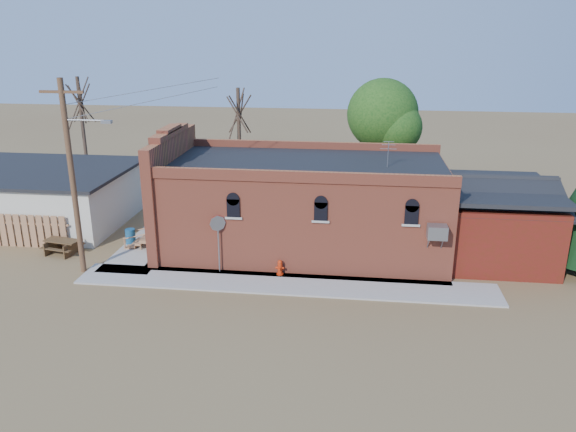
# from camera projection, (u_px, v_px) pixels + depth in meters

# --- Properties ---
(ground) EXTENTS (120.00, 120.00, 0.00)m
(ground) POSITION_uv_depth(u_px,v_px,m) (248.00, 292.00, 24.64)
(ground) COLOR brown
(ground) RESTS_ON ground
(sidewalk_south) EXTENTS (19.00, 2.20, 0.08)m
(sidewalk_south) POSITION_uv_depth(u_px,v_px,m) (285.00, 284.00, 25.30)
(sidewalk_south) COLOR #9E9991
(sidewalk_south) RESTS_ON ground
(sidewalk_west) EXTENTS (2.60, 10.00, 0.08)m
(sidewalk_west) POSITION_uv_depth(u_px,v_px,m) (157.00, 237.00, 31.01)
(sidewalk_west) COLOR #9E9991
(sidewalk_west) RESTS_ON ground
(brick_bar) EXTENTS (16.40, 7.97, 6.30)m
(brick_bar) POSITION_uv_depth(u_px,v_px,m) (299.00, 205.00, 28.88)
(brick_bar) COLOR #BF543A
(brick_bar) RESTS_ON ground
(red_shed) EXTENTS (5.40, 6.40, 4.30)m
(red_shed) POSITION_uv_depth(u_px,v_px,m) (497.00, 214.00, 27.75)
(red_shed) COLOR #521D0E
(red_shed) RESTS_ON ground
(wood_fence) EXTENTS (5.20, 0.10, 1.80)m
(wood_fence) POSITION_uv_depth(u_px,v_px,m) (22.00, 231.00, 29.43)
(wood_fence) COLOR #9F6F48
(wood_fence) RESTS_ON ground
(utility_pole) EXTENTS (3.12, 0.26, 9.00)m
(utility_pole) POSITION_uv_depth(u_px,v_px,m) (73.00, 174.00, 25.21)
(utility_pole) COLOR #48301C
(utility_pole) RESTS_ON ground
(tree_bare_near) EXTENTS (2.80, 2.80, 7.65)m
(tree_bare_near) POSITION_uv_depth(u_px,v_px,m) (239.00, 113.00, 35.34)
(tree_bare_near) COLOR #4B392B
(tree_bare_near) RESTS_ON ground
(tree_bare_far) EXTENTS (2.80, 2.80, 8.16)m
(tree_bare_far) POSITION_uv_depth(u_px,v_px,m) (80.00, 102.00, 37.44)
(tree_bare_far) COLOR #4B392B
(tree_bare_far) RESTS_ON ground
(tree_leafy) EXTENTS (4.40, 4.40, 8.15)m
(tree_leafy) POSITION_uv_depth(u_px,v_px,m) (383.00, 114.00, 34.77)
(tree_leafy) COLOR #4B392B
(tree_leafy) RESTS_ON ground
(fire_hydrant) EXTENTS (0.42, 0.41, 0.72)m
(fire_hydrant) POSITION_uv_depth(u_px,v_px,m) (280.00, 267.00, 26.06)
(fire_hydrant) COLOR #B2250A
(fire_hydrant) RESTS_ON sidewalk_south
(stop_sign) EXTENTS (0.68, 0.45, 2.79)m
(stop_sign) POSITION_uv_depth(u_px,v_px,m) (218.00, 229.00, 25.83)
(stop_sign) COLOR gray
(stop_sign) RESTS_ON sidewalk_south
(trash_barrel) EXTENTS (0.61, 0.61, 0.80)m
(trash_barrel) POSITION_uv_depth(u_px,v_px,m) (130.00, 236.00, 29.87)
(trash_barrel) COLOR navy
(trash_barrel) RESTS_ON sidewalk_west
(picnic_table) EXTENTS (1.98, 1.63, 0.73)m
(picnic_table) POSITION_uv_depth(u_px,v_px,m) (63.00, 245.00, 28.70)
(picnic_table) COLOR #4C351E
(picnic_table) RESTS_ON ground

